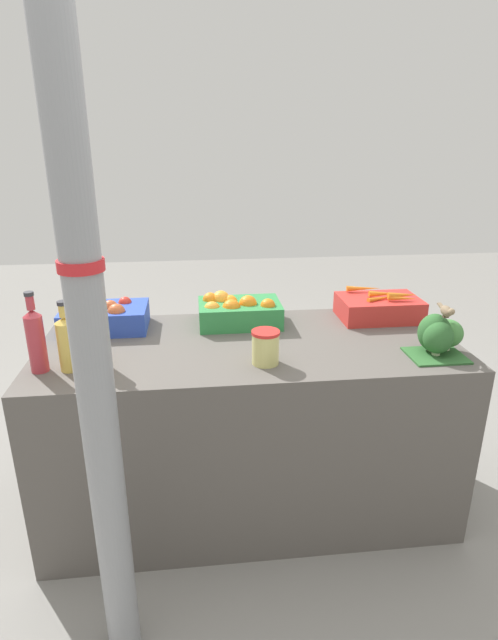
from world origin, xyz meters
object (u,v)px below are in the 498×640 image
(carrot_crate, at_px, (379,307))
(pickle_jar, at_px, (265,347))
(broccoli_pile, at_px, (439,335))
(juice_bottle_golden, at_px, (67,342))
(juice_bottle_ruby, at_px, (36,339))
(support_pole, at_px, (86,310))
(apple_crate, at_px, (103,316))
(sparrow_bird, at_px, (447,311))
(juice_bottle_amber, at_px, (97,340))
(orange_crate, at_px, (237,311))

(carrot_crate, xyz_separation_m, pickle_jar, (-0.61, -0.45, 0.01))
(broccoli_pile, distance_m, juice_bottle_golden, 1.43)
(juice_bottle_ruby, bearing_deg, pickle_jar, -1.87)
(support_pole, height_order, apple_crate, support_pole)
(support_pole, relative_size, broccoli_pile, 10.37)
(apple_crate, distance_m, sparrow_bird, 1.46)
(juice_bottle_ruby, xyz_separation_m, sparrow_bird, (1.54, -0.04, 0.06))
(carrot_crate, bearing_deg, sparrow_bird, -79.14)
(support_pole, xyz_separation_m, pickle_jar, (0.54, 0.46, -0.33))
(juice_bottle_ruby, xyz_separation_m, pickle_jar, (0.84, -0.03, -0.06))
(juice_bottle_golden, height_order, pickle_jar, juice_bottle_golden)
(support_pole, height_order, juice_bottle_ruby, support_pole)
(broccoli_pile, bearing_deg, juice_bottle_golden, 179.48)
(juice_bottle_amber, bearing_deg, sparrow_bird, -1.85)
(broccoli_pile, relative_size, sparrow_bird, 1.71)
(apple_crate, distance_m, broccoli_pile, 1.44)
(orange_crate, bearing_deg, apple_crate, -179.99)
(broccoli_pile, xyz_separation_m, juice_bottle_golden, (-1.43, 0.01, 0.03))
(pickle_jar, bearing_deg, juice_bottle_amber, 177.48)
(carrot_crate, relative_size, sparrow_bird, 2.76)
(support_pole, xyz_separation_m, juice_bottle_golden, (-0.19, 0.49, -0.28))
(apple_crate, relative_size, juice_bottle_golden, 1.39)
(juice_bottle_ruby, relative_size, juice_bottle_golden, 1.14)
(orange_crate, relative_size, carrot_crate, 1.00)
(orange_crate, xyz_separation_m, sparrow_bird, (0.77, -0.46, 0.13))
(apple_crate, height_order, juice_bottle_golden, juice_bottle_golden)
(carrot_crate, bearing_deg, juice_bottle_golden, -162.73)
(broccoli_pile, height_order, sparrow_bird, sparrow_bird)
(pickle_jar, bearing_deg, juice_bottle_golden, 177.85)
(carrot_crate, bearing_deg, juice_bottle_ruby, -163.96)
(juice_bottle_amber, bearing_deg, support_pole, -80.43)
(juice_bottle_ruby, relative_size, pickle_jar, 2.31)
(broccoli_pile, bearing_deg, juice_bottle_ruby, 179.52)
(apple_crate, bearing_deg, broccoli_pile, -17.43)
(carrot_crate, distance_m, juice_bottle_ruby, 1.52)
(pickle_jar, bearing_deg, support_pole, -139.38)
(juice_bottle_golden, bearing_deg, juice_bottle_amber, -0.00)
(apple_crate, xyz_separation_m, orange_crate, (0.61, 0.00, 0.00))
(sparrow_bird, bearing_deg, carrot_crate, -165.39)
(orange_crate, height_order, juice_bottle_golden, juice_bottle_golden)
(pickle_jar, bearing_deg, sparrow_bird, -1.25)
(orange_crate, distance_m, juice_bottle_amber, 0.70)
(orange_crate, height_order, juice_bottle_amber, juice_bottle_amber)
(juice_bottle_ruby, bearing_deg, sparrow_bird, -1.59)
(apple_crate, distance_m, carrot_crate, 1.29)
(juice_bottle_amber, bearing_deg, orange_crate, 37.08)
(juice_bottle_ruby, height_order, juice_bottle_amber, juice_bottle_ruby)
(apple_crate, height_order, juice_bottle_ruby, juice_bottle_ruby)
(orange_crate, xyz_separation_m, pickle_jar, (0.07, -0.45, 0.00))
(support_pole, distance_m, broccoli_pile, 1.37)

